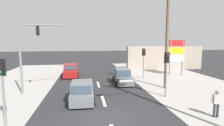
# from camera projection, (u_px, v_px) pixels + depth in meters

# --- Properties ---
(ground_plane) EXTENTS (140.00, 140.00, 0.00)m
(ground_plane) POSITION_uv_depth(u_px,v_px,m) (109.00, 118.00, 10.05)
(ground_plane) COLOR #28282B
(lane_dash_mid) EXTENTS (0.20, 2.40, 0.01)m
(lane_dash_mid) POSITION_uv_depth(u_px,v_px,m) (103.00, 101.00, 12.99)
(lane_dash_mid) COLOR silver
(lane_dash_mid) RESTS_ON ground
(lane_dash_far) EXTENTS (0.20, 2.40, 0.01)m
(lane_dash_far) POSITION_uv_depth(u_px,v_px,m) (98.00, 84.00, 17.90)
(lane_dash_far) COLOR silver
(lane_dash_far) RESTS_ON ground
(kerb_right_verge) EXTENTS (10.00, 44.00, 0.02)m
(kerb_right_verge) POSITION_uv_depth(u_px,v_px,m) (221.00, 99.00, 13.39)
(kerb_right_verge) COLOR #A39E99
(kerb_right_verge) RESTS_ON ground
(utility_pole_midground_right) EXTENTS (1.80, 0.26, 9.43)m
(utility_pole_midground_right) POSITION_uv_depth(u_px,v_px,m) (167.00, 35.00, 15.84)
(utility_pole_midground_right) COLOR brown
(utility_pole_midground_right) RESTS_ON ground
(traffic_signal_mast) EXTENTS (3.69, 0.44, 6.00)m
(traffic_signal_mast) POSITION_uv_depth(u_px,v_px,m) (27.00, 48.00, 14.14)
(traffic_signal_mast) COLOR slate
(traffic_signal_mast) RESTS_ON ground
(pedestal_signal_right_kerb) EXTENTS (0.44, 0.29, 3.56)m
(pedestal_signal_right_kerb) POSITION_uv_depth(u_px,v_px,m) (167.00, 67.00, 13.53)
(pedestal_signal_right_kerb) COLOR slate
(pedestal_signal_right_kerb) RESTS_ON ground
(pedestal_signal_left_kerb) EXTENTS (0.44, 0.31, 3.56)m
(pedestal_signal_left_kerb) POSITION_uv_depth(u_px,v_px,m) (2.00, 82.00, 8.56)
(pedestal_signal_left_kerb) COLOR slate
(pedestal_signal_left_kerb) RESTS_ON ground
(pedestal_signal_far_median) EXTENTS (0.44, 0.30, 3.56)m
(pedestal_signal_far_median) POSITION_uv_depth(u_px,v_px,m) (144.00, 58.00, 20.35)
(pedestal_signal_far_median) COLOR slate
(pedestal_signal_far_median) RESTS_ON ground
(shopping_plaza_sign) EXTENTS (2.10, 0.16, 4.60)m
(shopping_plaza_sign) POSITION_uv_depth(u_px,v_px,m) (176.00, 52.00, 22.26)
(shopping_plaza_sign) COLOR slate
(shopping_plaza_sign) RESTS_ON ground
(shopfront_wall_far) EXTENTS (12.00, 1.00, 3.60)m
(shopfront_wall_far) POSITION_uv_depth(u_px,v_px,m) (165.00, 58.00, 27.19)
(shopfront_wall_far) COLOR #A39384
(shopfront_wall_far) RESTS_ON ground
(hatchback_kerbside_parked) EXTENTS (1.85, 3.67, 1.53)m
(hatchback_kerbside_parked) POSITION_uv_depth(u_px,v_px,m) (82.00, 92.00, 12.77)
(hatchback_kerbside_parked) COLOR slate
(hatchback_kerbside_parked) RESTS_ON ground
(sedan_oncoming_near) EXTENTS (2.04, 4.31, 1.56)m
(sedan_oncoming_near) POSITION_uv_depth(u_px,v_px,m) (71.00, 71.00, 21.96)
(sedan_oncoming_near) COLOR maroon
(sedan_oncoming_near) RESTS_ON ground
(hatchback_crossing_left) EXTENTS (1.87, 3.69, 1.53)m
(hatchback_crossing_left) POSITION_uv_depth(u_px,v_px,m) (123.00, 77.00, 18.26)
(hatchback_crossing_left) COLOR slate
(hatchback_crossing_left) RESTS_ON ground
(pedestrian_at_kerb) EXTENTS (0.54, 0.31, 1.63)m
(pedestrian_at_kerb) POSITION_uv_depth(u_px,v_px,m) (217.00, 102.00, 10.01)
(pedestrian_at_kerb) COLOR #333338
(pedestrian_at_kerb) RESTS_ON ground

